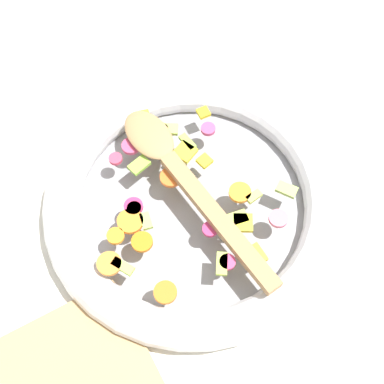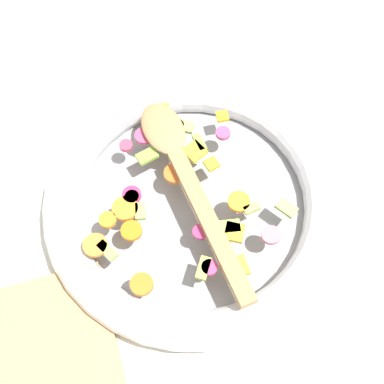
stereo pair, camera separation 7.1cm
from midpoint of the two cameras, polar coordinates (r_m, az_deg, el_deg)
The scene contains 4 objects.
ground_plane at distance 0.75m, azimuth -2.68°, elevation -2.01°, with size 4.00×4.00×0.00m, color silver.
skillet at distance 0.74m, azimuth -2.75°, elevation -1.27°, with size 0.41×0.41×0.05m.
chopped_vegetables at distance 0.70m, azimuth -4.28°, elevation -1.26°, with size 0.29×0.28×0.01m.
wooden_spoon at distance 0.71m, azimuth -3.94°, elevation 1.54°, with size 0.08×0.32×0.01m.
Camera 1 is at (-0.16, -0.29, 0.68)m, focal length 50.00 mm.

